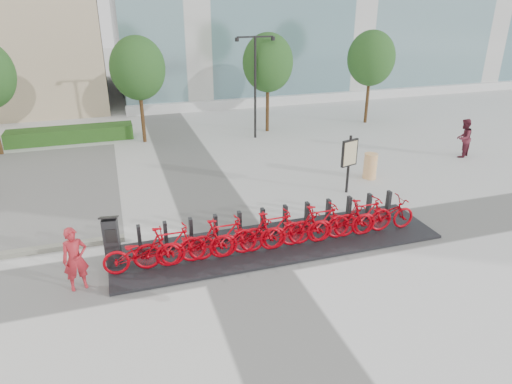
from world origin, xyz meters
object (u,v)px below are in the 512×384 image
object	(u,v)px
worker_red	(75,259)
map_sign	(349,155)
bike_0	(142,252)
pedestrian	(464,138)
construction_barrel	(370,166)
kiosk	(112,241)

from	to	relation	value
worker_red	map_sign	bearing A→B (deg)	7.39
bike_0	pedestrian	xyz separation A→B (m)	(14.57, 5.29, 0.27)
bike_0	construction_barrel	world-z (taller)	bike_0
construction_barrel	map_sign	distance (m)	2.09
pedestrian	map_sign	size ratio (longest dim) A/B	0.80
bike_0	pedestrian	size ratio (longest dim) A/B	1.15
kiosk	map_sign	distance (m)	8.82
construction_barrel	map_sign	world-z (taller)	map_sign
pedestrian	construction_barrel	size ratio (longest dim) A/B	1.71
kiosk	map_sign	size ratio (longest dim) A/B	0.69
worker_red	construction_barrel	size ratio (longest dim) A/B	1.63
worker_red	construction_barrel	distance (m)	11.68
map_sign	bike_0	bearing A→B (deg)	-174.42
kiosk	worker_red	world-z (taller)	worker_red
map_sign	pedestrian	bearing A→B (deg)	0.05
bike_0	worker_red	xyz separation A→B (m)	(-1.59, -0.23, 0.22)
worker_red	pedestrian	world-z (taller)	pedestrian
construction_barrel	map_sign	xyz separation A→B (m)	(-1.56, -1.03, 0.93)
map_sign	kiosk	bearing A→B (deg)	-179.16
bike_0	worker_red	size ratio (longest dim) A/B	1.21
worker_red	map_sign	xyz separation A→B (m)	(9.24, 3.41, 0.61)
bike_0	pedestrian	distance (m)	15.51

